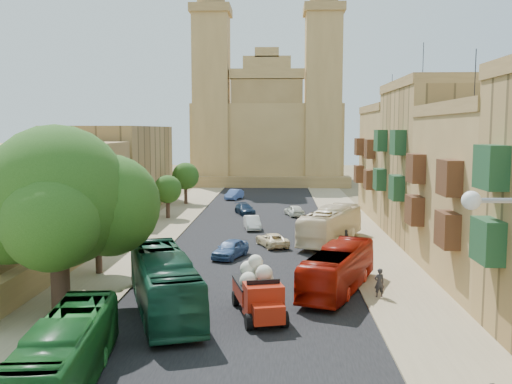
# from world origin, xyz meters

# --- Properties ---
(ground) EXTENTS (260.00, 260.00, 0.00)m
(ground) POSITION_xyz_m (0.00, 0.00, 0.00)
(ground) COLOR brown
(road_surface) EXTENTS (14.00, 140.00, 0.01)m
(road_surface) POSITION_xyz_m (0.00, 30.00, 0.01)
(road_surface) COLOR black
(road_surface) RESTS_ON ground
(sidewalk_east) EXTENTS (5.00, 140.00, 0.01)m
(sidewalk_east) POSITION_xyz_m (9.50, 30.00, 0.01)
(sidewalk_east) COLOR #948261
(sidewalk_east) RESTS_ON ground
(sidewalk_west) EXTENTS (5.00, 140.00, 0.01)m
(sidewalk_west) POSITION_xyz_m (-9.50, 30.00, 0.01)
(sidewalk_west) COLOR #948261
(sidewalk_west) RESTS_ON ground
(kerb_east) EXTENTS (0.25, 140.00, 0.12)m
(kerb_east) POSITION_xyz_m (7.00, 30.00, 0.06)
(kerb_east) COLOR #948261
(kerb_east) RESTS_ON ground
(kerb_west) EXTENTS (0.25, 140.00, 0.12)m
(kerb_west) POSITION_xyz_m (-7.00, 30.00, 0.06)
(kerb_west) COLOR #948261
(kerb_west) RESTS_ON ground
(townhouse_b) EXTENTS (9.00, 14.00, 14.90)m
(townhouse_b) POSITION_xyz_m (15.95, 11.00, 5.66)
(townhouse_b) COLOR #9E7C47
(townhouse_b) RESTS_ON ground
(townhouse_c) EXTENTS (9.00, 14.00, 17.40)m
(townhouse_c) POSITION_xyz_m (15.95, 25.00, 6.91)
(townhouse_c) COLOR #A8844C
(townhouse_c) RESTS_ON ground
(townhouse_d) EXTENTS (9.00, 14.00, 15.90)m
(townhouse_d) POSITION_xyz_m (15.95, 39.00, 6.16)
(townhouse_d) COLOR #9E7C47
(townhouse_d) RESTS_ON ground
(west_wall) EXTENTS (1.00, 40.00, 1.80)m
(west_wall) POSITION_xyz_m (-12.50, 20.00, 0.90)
(west_wall) COLOR #9E7C47
(west_wall) RESTS_ON ground
(west_building_low) EXTENTS (10.00, 28.00, 8.40)m
(west_building_low) POSITION_xyz_m (-18.00, 18.00, 4.20)
(west_building_low) COLOR olive
(west_building_low) RESTS_ON ground
(west_building_mid) EXTENTS (10.00, 22.00, 10.00)m
(west_building_mid) POSITION_xyz_m (-18.00, 44.00, 5.00)
(west_building_mid) COLOR #A8844C
(west_building_mid) RESTS_ON ground
(church) EXTENTS (28.00, 22.50, 36.30)m
(church) POSITION_xyz_m (-0.00, 78.61, 9.52)
(church) COLOR #9E7C47
(church) RESTS_ON ground
(ficus_tree) EXTENTS (9.89, 9.10, 9.89)m
(ficus_tree) POSITION_xyz_m (-9.41, 4.01, 5.84)
(ficus_tree) COLOR #3D291E
(ficus_tree) RESTS_ON ground
(street_tree_a) EXTENTS (3.60, 3.60, 5.53)m
(street_tree_a) POSITION_xyz_m (-10.00, 12.00, 3.71)
(street_tree_a) COLOR #3D291E
(street_tree_a) RESTS_ON ground
(street_tree_b) EXTENTS (2.88, 2.88, 4.43)m
(street_tree_b) POSITION_xyz_m (-10.00, 24.00, 2.96)
(street_tree_b) COLOR #3D291E
(street_tree_b) RESTS_ON ground
(street_tree_c) EXTENTS (3.06, 3.06, 4.70)m
(street_tree_c) POSITION_xyz_m (-10.00, 36.00, 3.14)
(street_tree_c) COLOR #3D291E
(street_tree_c) RESTS_ON ground
(street_tree_d) EXTENTS (3.50, 3.50, 5.38)m
(street_tree_d) POSITION_xyz_m (-10.00, 48.00, 3.61)
(street_tree_d) COLOR #3D291E
(street_tree_d) RESTS_ON ground
(red_truck) EXTENTS (3.13, 5.51, 3.05)m
(red_truck) POSITION_xyz_m (1.02, 3.61, 1.34)
(red_truck) COLOR #A11E0C
(red_truck) RESTS_ON ground
(olive_pickup) EXTENTS (3.27, 4.51, 1.71)m
(olive_pickup) POSITION_xyz_m (5.65, 24.04, 0.84)
(olive_pickup) COLOR #405620
(olive_pickup) RESTS_ON ground
(bus_green_south) EXTENTS (3.16, 9.64, 2.64)m
(bus_green_south) POSITION_xyz_m (-5.86, -4.95, 1.32)
(bus_green_south) COLOR #1B6024
(bus_green_south) RESTS_ON ground
(bus_green_north) EXTENTS (6.09, 11.58, 3.15)m
(bus_green_north) POSITION_xyz_m (-4.00, 4.09, 1.58)
(bus_green_north) COLOR #184A33
(bus_green_north) RESTS_ON ground
(bus_red_east) EXTENTS (5.55, 9.86, 2.70)m
(bus_red_east) POSITION_xyz_m (5.60, 8.35, 1.35)
(bus_red_east) COLOR #9F1306
(bus_red_east) RESTS_ON ground
(bus_cream_east) EXTENTS (6.42, 10.84, 2.98)m
(bus_cream_east) POSITION_xyz_m (6.50, 23.11, 1.49)
(bus_cream_east) COLOR #FCE5BC
(bus_cream_east) RESTS_ON ground
(car_blue_a) EXTENTS (2.93, 4.38, 1.39)m
(car_blue_a) POSITION_xyz_m (-1.57, 16.97, 0.69)
(car_blue_a) COLOR #3B5E95
(car_blue_a) RESTS_ON ground
(car_white_a) EXTENTS (1.95, 4.08, 1.29)m
(car_white_a) POSITION_xyz_m (-0.50, 29.34, 0.65)
(car_white_a) COLOR silver
(car_white_a) RESTS_ON ground
(car_cream) EXTENTS (3.16, 4.40, 1.11)m
(car_cream) POSITION_xyz_m (1.51, 21.29, 0.56)
(car_cream) COLOR #FFE8B7
(car_cream) RESTS_ON ground
(car_dkblue) EXTENTS (2.86, 4.41, 1.19)m
(car_dkblue) POSITION_xyz_m (-1.79, 39.14, 0.59)
(car_dkblue) COLOR #12253F
(car_dkblue) RESTS_ON ground
(car_white_b) EXTENTS (2.46, 4.00, 1.27)m
(car_white_b) POSITION_xyz_m (3.79, 37.99, 0.64)
(car_white_b) COLOR silver
(car_white_b) RESTS_ON ground
(car_blue_b) EXTENTS (2.53, 4.39, 1.37)m
(car_blue_b) POSITION_xyz_m (-4.08, 53.06, 0.68)
(car_blue_b) COLOR #4E70BF
(car_blue_b) RESTS_ON ground
(pedestrian_a) EXTENTS (0.70, 0.56, 1.69)m
(pedestrian_a) POSITION_xyz_m (7.84, 7.20, 0.84)
(pedestrian_a) COLOR #2B292C
(pedestrian_a) RESTS_ON ground
(pedestrian_c) EXTENTS (0.46, 0.96, 1.59)m
(pedestrian_c) POSITION_xyz_m (7.50, 20.51, 0.80)
(pedestrian_c) COLOR #39383A
(pedestrian_c) RESTS_ON ground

